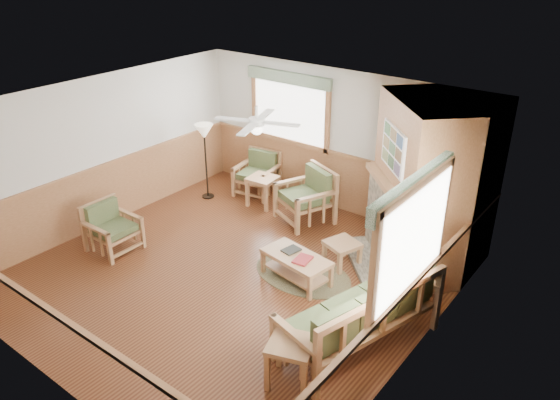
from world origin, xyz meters
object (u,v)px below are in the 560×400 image
Objects in this scene: armchair_left at (113,228)px; end_table_sofa at (291,363)px; footstool at (342,254)px; floor_lamp_right at (422,253)px; armchair_back_left at (257,174)px; coffee_table at (296,268)px; floor_lamp_left at (206,161)px; armchair_back_right at (305,196)px; end_table_chairs at (263,191)px; sofa at (359,312)px.

end_table_sofa is (4.17, -0.64, -0.12)m from armchair_left.
floor_lamp_right reaches higher than footstool.
armchair_left is 3.82m from footstool.
coffee_table is (2.49, -2.06, -0.21)m from armchair_back_left.
floor_lamp_left reaches higher than floor_lamp_right.
armchair_back_right is 2.89m from floor_lamp_right.
floor_lamp_left reaches higher than armchair_back_left.
armchair_back_right is 3.42m from armchair_left.
end_table_chairs is at bearing -17.98° from armchair_left.
coffee_table is (2.96, 1.13, -0.19)m from armchair_left.
floor_lamp_right reaches higher than armchair_left.
floor_lamp_right reaches higher than end_table_chairs.
armchair_back_left reaches higher than end_table_chairs.
coffee_table is at bearing -48.95° from armchair_back_left.
floor_lamp_right reaches higher than armchair_back_right.
floor_lamp_left is at bearing 171.47° from footstool.
armchair_back_right is at bearing 123.00° from end_table_sofa.
coffee_table is 0.71× the size of floor_lamp_right.
floor_lamp_left is (-2.14, -0.37, 0.28)m from armchair_back_right.
floor_lamp_right reaches higher than end_table_sofa.
coffee_table is at bearing -112.64° from footstool.
armchair_back_left is at bearing -109.21° from sofa.
sofa is at bearing -52.08° from footstool.
armchair_left is 4.22m from end_table_sofa.
armchair_back_right is (-2.52, 2.39, -0.00)m from sofa.
floor_lamp_left is at bearing -141.72° from armchair_back_left.
armchair_left is 0.54× the size of floor_lamp_right.
floor_lamp_left is (-3.50, 0.53, 0.56)m from footstool.
sofa is at bearing -44.10° from armchair_back_left.
armchair_back_left is at bearing 47.64° from floor_lamp_left.
armchair_back_right is 1.68× the size of end_table_sofa.
sofa is 4.29m from end_table_chairs.
armchair_back_right is at bearing 130.40° from coffee_table.
armchair_back_right is 1.65m from footstool.
floor_lamp_left is 4.89m from floor_lamp_right.
armchair_back_right reaches higher than end_table_sofa.
sofa is at bearing -16.21° from coffee_table.
floor_lamp_left is at bearing 144.91° from end_table_sofa.
footstool is 0.31× the size of floor_lamp_left.
coffee_table is 0.70× the size of floor_lamp_left.
coffee_table is (-1.49, 0.70, -0.28)m from sofa.
footstool is (-1.16, 1.49, -0.29)m from sofa.
armchair_left is (-0.47, -3.19, -0.02)m from armchair_back_left.
armchair_back_left is 1.51m from armchair_back_right.
armchair_back_right is at bearing -1.59° from end_table_chairs.
coffee_table is 2.68m from end_table_chairs.
floor_lamp_left reaches higher than armchair_back_right.
sofa is 3.47m from armchair_back_right.
end_table_chairs is (-1.03, 0.03, -0.20)m from armchair_back_right.
sofa is 1.91m from footstool.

